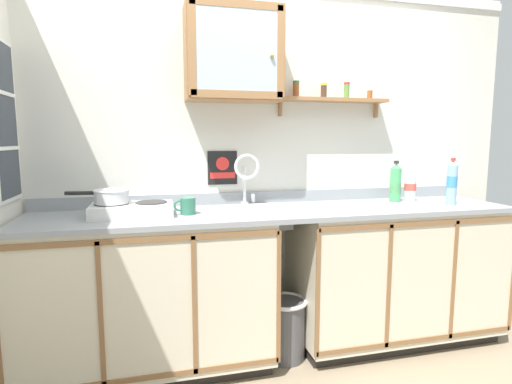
{
  "coord_description": "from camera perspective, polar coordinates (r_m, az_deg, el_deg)",
  "views": [
    {
      "loc": [
        -0.76,
        -2.13,
        1.39
      ],
      "look_at": [
        -0.13,
        0.39,
        1.05
      ],
      "focal_mm": 28.53,
      "sensor_mm": 36.0,
      "label": 1
    }
  ],
  "objects": [
    {
      "name": "mug",
      "position": [
        2.42,
        -9.59,
        -1.93
      ],
      "size": [
        0.13,
        0.09,
        0.1
      ],
      "color": "#337259",
      "rests_on": "countertop"
    },
    {
      "name": "sink",
      "position": [
        2.55,
        -0.51,
        -2.58
      ],
      "size": [
        0.5,
        0.41,
        0.45
      ],
      "color": "silver",
      "rests_on": "countertop"
    },
    {
      "name": "backsplash",
      "position": [
        2.83,
        1.66,
        -0.69
      ],
      "size": [
        3.04,
        0.02,
        0.08
      ],
      "primitive_type": "cube",
      "color": "gray",
      "rests_on": "countertop"
    },
    {
      "name": "saucepan",
      "position": [
        2.46,
        -19.68,
        -0.52
      ],
      "size": [
        0.35,
        0.2,
        0.08
      ],
      "color": "silver",
      "rests_on": "hot_plate_stove"
    },
    {
      "name": "lower_cabinet_run_right",
      "position": [
        3.03,
        18.73,
        -10.78
      ],
      "size": [
        1.41,
        0.61,
        0.92
      ],
      "color": "black",
      "rests_on": "ground"
    },
    {
      "name": "bottle_water_clear_0",
      "position": [
        3.09,
        20.81,
        0.76
      ],
      "size": [
        0.08,
        0.08,
        0.23
      ],
      "color": "silver",
      "rests_on": "countertop"
    },
    {
      "name": "countertop",
      "position": [
        2.56,
        3.43,
        -2.8
      ],
      "size": [
        3.04,
        0.63,
        0.03
      ],
      "primitive_type": "cube",
      "color": "gray",
      "rests_on": "lower_cabinet_run"
    },
    {
      "name": "warning_sign",
      "position": [
        2.74,
        -4.72,
        3.38
      ],
      "size": [
        0.2,
        0.01,
        0.22
      ],
      "color": "black"
    },
    {
      "name": "trash_bin",
      "position": [
        2.72,
        4.13,
        -18.42
      ],
      "size": [
        0.28,
        0.28,
        0.39
      ],
      "color": "#4C4C51",
      "rests_on": "ground"
    },
    {
      "name": "back_wall",
      "position": [
        2.84,
        1.49,
        4.12
      ],
      "size": [
        3.68,
        0.07,
        2.44
      ],
      "color": "silver",
      "rests_on": "ground"
    },
    {
      "name": "bottle_soda_green_2",
      "position": [
        3.03,
        18.96,
        1.11
      ],
      "size": [
        0.08,
        0.08,
        0.29
      ],
      "color": "#4CB266",
      "rests_on": "countertop"
    },
    {
      "name": "lower_cabinet_run",
      "position": [
        2.57,
        -14.7,
        -13.88
      ],
      "size": [
        1.44,
        0.61,
        0.92
      ],
      "color": "black",
      "rests_on": "ground"
    },
    {
      "name": "wall_cabinet",
      "position": [
        2.67,
        -3.2,
        18.73
      ],
      "size": [
        0.59,
        0.29,
        0.57
      ],
      "color": "#996B42"
    },
    {
      "name": "floor",
      "position": [
        2.65,
        5.2,
        -24.18
      ],
      "size": [
        6.08,
        6.08,
        0.0
      ],
      "primitive_type": "plane",
      "color": "gray",
      "rests_on": "ground"
    },
    {
      "name": "spice_shelf",
      "position": [
        2.91,
        10.63,
        12.74
      ],
      "size": [
        0.79,
        0.14,
        0.23
      ],
      "color": "#996B42"
    },
    {
      "name": "hot_plate_stove",
      "position": [
        2.44,
        -16.99,
        -2.39
      ],
      "size": [
        0.46,
        0.26,
        0.08
      ],
      "color": "silver",
      "rests_on": "countertop"
    },
    {
      "name": "bottle_water_blue_1",
      "position": [
        3.02,
        25.76,
        1.2
      ],
      "size": [
        0.07,
        0.07,
        0.32
      ],
      "color": "#8CB7E0",
      "rests_on": "countertop"
    }
  ]
}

